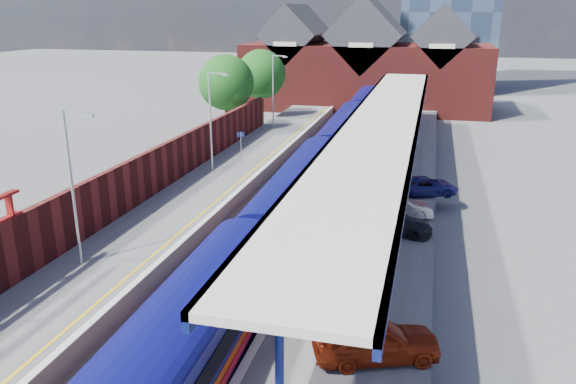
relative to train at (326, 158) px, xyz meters
name	(u,v)px	position (x,y,z in m)	size (l,w,h in m)	color
ground	(323,162)	(-1.49, 6.57, -2.12)	(240.00, 240.00, 0.00)	#5B5B5E
ballast_bed	(294,199)	(-1.49, -3.43, -2.09)	(6.00, 76.00, 0.06)	#473D33
rails	(294,198)	(-1.49, -3.43, -2.00)	(4.51, 76.00, 0.14)	slate
left_platform	(216,186)	(-6.99, -3.43, -1.62)	(5.00, 76.00, 1.00)	#565659
right_platform	(386,200)	(4.51, -3.43, -1.62)	(6.00, 76.00, 1.00)	#565659
coping_left	(248,181)	(-4.64, -3.43, -1.10)	(0.30, 76.00, 0.05)	silver
coping_right	(341,188)	(1.66, -3.43, -1.10)	(0.30, 76.00, 0.05)	silver
yellow_line	(240,181)	(-5.24, -3.43, -1.12)	(0.14, 76.00, 0.01)	yellow
train	(326,158)	(0.00, 0.00, 0.00)	(3.19, 65.96, 3.45)	#0B0C53
canopy	(384,120)	(3.99, -1.48, 3.13)	(4.50, 52.00, 4.48)	#0D1750
lamp_post_b	(74,179)	(-7.86, -17.43, 2.87)	(1.48, 0.18, 7.00)	#A5A8AA
lamp_post_c	(212,115)	(-7.86, -1.43, 2.87)	(1.48, 0.18, 7.00)	#A5A8AA
lamp_post_d	(274,87)	(-7.86, 14.57, 2.87)	(1.48, 0.18, 7.00)	#A5A8AA
platform_sign	(241,143)	(-6.49, 0.57, 0.57)	(0.55, 0.08, 2.50)	#A5A8AA
brick_wall	(131,183)	(-9.59, -9.90, 0.33)	(0.35, 50.00, 3.86)	#581917
station_building	(366,65)	(-1.49, 34.57, 3.33)	(30.00, 12.12, 13.78)	#581917
tree_near	(227,84)	(-11.84, 12.47, 3.23)	(5.20, 5.20, 8.10)	#382314
tree_far	(262,76)	(-10.84, 20.47, 3.23)	(5.20, 5.20, 8.10)	#382314
parked_car_red	(377,339)	(5.71, -21.48, -0.42)	(1.66, 4.13, 1.41)	maroon
parked_car_silver	(398,207)	(5.49, -7.90, -0.51)	(1.30, 3.72, 1.22)	#AFAFB4
parked_car_dark	(392,221)	(5.35, -10.13, -0.52)	(1.67, 4.12, 1.19)	black
parked_car_blue	(425,186)	(6.86, -3.30, -0.56)	(1.87, 4.05, 1.12)	navy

